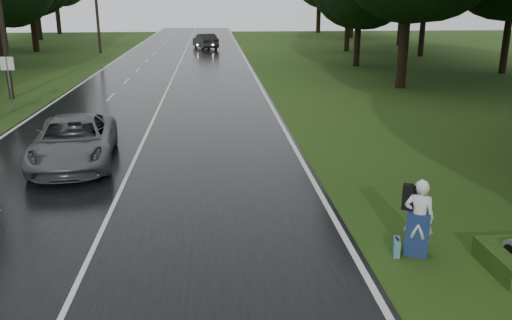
% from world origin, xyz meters
% --- Properties ---
extents(ground, '(160.00, 160.00, 0.00)m').
position_xyz_m(ground, '(0.00, 0.00, 0.00)').
color(ground, '#284414').
rests_on(ground, ground).
extents(road, '(12.00, 140.00, 0.04)m').
position_xyz_m(road, '(0.00, 20.00, 0.02)').
color(road, black).
rests_on(road, ground).
extents(lane_center, '(0.12, 140.00, 0.01)m').
position_xyz_m(lane_center, '(0.00, 20.00, 0.04)').
color(lane_center, silver).
rests_on(lane_center, road).
extents(grey_car, '(3.21, 5.87, 1.56)m').
position_xyz_m(grey_car, '(-1.95, 7.40, 0.82)').
color(grey_car, '#55585A').
rests_on(grey_car, road).
extents(far_car, '(2.99, 5.20, 1.62)m').
position_xyz_m(far_car, '(2.10, 49.19, 0.85)').
color(far_car, black).
rests_on(far_car, road).
extents(hitchhiker, '(0.76, 0.74, 1.77)m').
position_xyz_m(hitchhiker, '(7.17, -0.03, 0.82)').
color(hitchhiker, silver).
rests_on(hitchhiker, ground).
extents(suitcase, '(0.27, 0.50, 0.34)m').
position_xyz_m(suitcase, '(6.77, 0.02, 0.17)').
color(suitcase, teal).
rests_on(suitcase, ground).
extents(utility_pole_mid, '(1.80, 0.28, 10.05)m').
position_xyz_m(utility_pole_mid, '(-8.50, 20.19, 0.00)').
color(utility_pole_mid, black).
rests_on(utility_pole_mid, ground).
extents(utility_pole_far, '(1.80, 0.28, 10.24)m').
position_xyz_m(utility_pole_far, '(-8.50, 45.38, 0.00)').
color(utility_pole_far, black).
rests_on(utility_pole_far, ground).
extents(road_sign_b, '(0.65, 0.10, 2.70)m').
position_xyz_m(road_sign_b, '(-7.20, 16.62, 0.00)').
color(road_sign_b, white).
rests_on(road_sign_b, ground).
extents(tree_left_e, '(7.54, 7.54, 11.79)m').
position_xyz_m(tree_left_e, '(-14.13, 34.74, 0.00)').
color(tree_left_e, black).
rests_on(tree_left_e, ground).
extents(tree_left_f, '(8.82, 8.82, 13.78)m').
position_xyz_m(tree_left_f, '(-15.47, 47.58, 0.00)').
color(tree_left_f, black).
rests_on(tree_left_f, ground).
extents(tree_right_d, '(9.69, 9.69, 15.15)m').
position_xyz_m(tree_right_d, '(14.58, 22.10, 0.00)').
color(tree_right_d, black).
rests_on(tree_right_d, ground).
extents(tree_right_e, '(7.50, 7.50, 11.72)m').
position_xyz_m(tree_right_e, '(14.68, 33.10, 0.00)').
color(tree_right_e, black).
rests_on(tree_right_e, ground).
extents(tree_right_f, '(8.41, 8.41, 13.13)m').
position_xyz_m(tree_right_f, '(16.95, 45.50, 0.00)').
color(tree_right_f, black).
rests_on(tree_right_f, ground).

